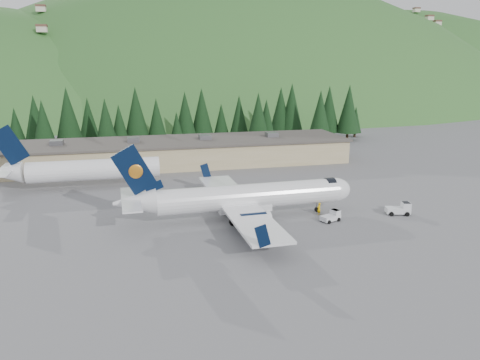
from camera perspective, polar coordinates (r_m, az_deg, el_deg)
name	(u,v)px	position (r m, az deg, el deg)	size (l,w,h in m)	color
ground	(250,218)	(66.05, 1.23, -4.61)	(600.00, 600.00, 0.00)	slate
airliner	(243,198)	(64.88, 0.40, -2.19)	(33.81, 31.65, 11.24)	white
second_airliner	(77,170)	(84.81, -19.27, 1.17)	(27.50, 11.00, 10.05)	white
baggage_tug_a	(332,216)	(65.82, 11.11, -4.35)	(3.09, 2.42, 1.48)	silver
baggage_tug_b	(400,209)	(71.09, 18.93, -3.36)	(3.66, 2.71, 1.78)	silver
terminal_building	(182,152)	(100.78, -7.08, 3.44)	(71.00, 17.00, 6.10)	tan
ramp_worker	(319,209)	(67.99, 9.60, -3.47)	(0.65, 0.43, 1.78)	#EEB300
tree_line	(176,115)	(123.41, -7.80, 7.80)	(113.32, 18.42, 14.17)	black
hills	(247,232)	(295.59, 0.87, -6.37)	(614.00, 330.00, 300.00)	#22511E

